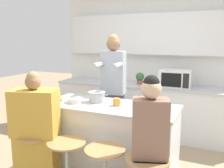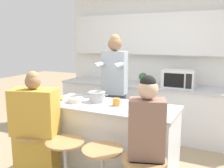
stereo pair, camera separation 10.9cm
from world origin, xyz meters
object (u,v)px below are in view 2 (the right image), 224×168
object	(u,v)px
bar_stool_leftmost	(36,155)
potted_plant	(143,78)
fruit_bowl	(75,100)
coffee_cup_near	(143,108)
person_wrapped_blanket	(36,134)
person_seated_near	(146,156)
kitchen_island	(110,140)
banana_bunch	(60,98)
person_cooking	(115,94)
microwave	(179,79)
coffee_cup_far	(116,102)
cooking_pot	(97,97)
bar_stool_center_left	(66,164)

from	to	relation	value
bar_stool_leftmost	potted_plant	xyz separation A→B (m)	(0.55, 2.23, 0.65)
fruit_bowl	coffee_cup_near	distance (m)	0.91
person_wrapped_blanket	person_seated_near	size ratio (longest dim) A/B	0.97
person_wrapped_blanket	kitchen_island	bearing A→B (deg)	25.07
person_seated_near	coffee_cup_near	world-z (taller)	person_seated_near
person_seated_near	fruit_bowl	size ratio (longest dim) A/B	7.22
coffee_cup_near	banana_bunch	bearing A→B (deg)	179.20
person_cooking	coffee_cup_near	world-z (taller)	person_cooking
kitchen_island	potted_plant	world-z (taller)	potted_plant
microwave	fruit_bowl	bearing A→B (deg)	-120.58
kitchen_island	coffee_cup_far	xyz separation A→B (m)	(0.09, -0.00, 0.51)
kitchen_island	fruit_bowl	bearing A→B (deg)	-169.63
coffee_cup_far	banana_bunch	distance (m)	0.81
cooking_pot	banana_bunch	bearing A→B (deg)	-165.38
bar_stool_center_left	person_wrapped_blanket	distance (m)	0.51
person_cooking	coffee_cup_far	xyz separation A→B (m)	(0.31, -0.62, 0.06)
person_seated_near	potted_plant	size ratio (longest dim) A/B	6.59
bar_stool_leftmost	microwave	world-z (taller)	microwave
bar_stool_leftmost	coffee_cup_near	distance (m)	1.38
kitchen_island	potted_plant	bearing A→B (deg)	94.47
bar_stool_leftmost	cooking_pot	size ratio (longest dim) A/B	2.12
cooking_pot	fruit_bowl	distance (m)	0.29
kitchen_island	person_seated_near	distance (m)	0.92
person_cooking	coffee_cup_near	xyz separation A→B (m)	(0.68, -0.69, 0.05)
bar_stool_center_left	coffee_cup_far	distance (m)	0.92
fruit_bowl	banana_bunch	bearing A→B (deg)	175.59
person_cooking	microwave	distance (m)	1.23
person_wrapped_blanket	coffee_cup_near	distance (m)	1.27
microwave	potted_plant	xyz separation A→B (m)	(-0.66, 0.05, -0.03)
person_seated_near	microwave	xyz separation A→B (m)	(-0.15, 2.17, 0.41)
kitchen_island	microwave	bearing A→B (deg)	71.47
coffee_cup_near	microwave	size ratio (longest dim) A/B	0.19
cooking_pot	kitchen_island	bearing A→B (deg)	-17.85
person_cooking	microwave	size ratio (longest dim) A/B	3.40
person_wrapped_blanket	person_seated_near	distance (m)	1.34
bar_stool_leftmost	person_seated_near	bearing A→B (deg)	0.30
coffee_cup_far	kitchen_island	bearing A→B (deg)	178.56
fruit_bowl	person_seated_near	bearing A→B (deg)	-24.38
kitchen_island	microwave	distance (m)	1.77
person_seated_near	coffee_cup_near	bearing A→B (deg)	94.37
bar_stool_leftmost	person_cooking	distance (m)	1.40
person_cooking	cooking_pot	distance (m)	0.55
fruit_bowl	coffee_cup_near	bearing A→B (deg)	0.24
banana_bunch	microwave	distance (m)	2.06
bar_stool_center_left	person_cooking	size ratio (longest dim) A/B	0.36
person_seated_near	bar_stool_leftmost	bearing A→B (deg)	161.67
bar_stool_leftmost	person_cooking	bearing A→B (deg)	69.51
person_seated_near	person_wrapped_blanket	bearing A→B (deg)	161.37
kitchen_island	person_wrapped_blanket	bearing A→B (deg)	-138.00
cooking_pot	microwave	distance (m)	1.68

